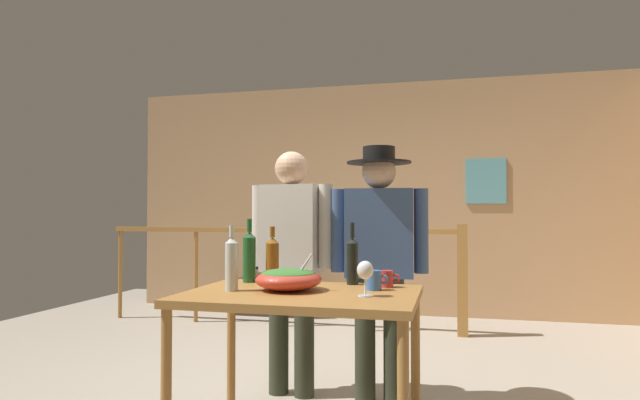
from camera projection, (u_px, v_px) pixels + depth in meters
name	position (u px, v px, depth m)	size (l,w,h in m)	color
ground_plane	(316.00, 388.00, 3.61)	(7.82, 7.82, 0.00)	#9E9384
back_wall	(374.00, 198.00, 6.37)	(6.02, 0.10, 2.72)	tan
framed_picture	(486.00, 181.00, 6.01)	(0.44, 0.03, 0.51)	#599DAC
stair_railing	(333.00, 259.00, 5.46)	(3.85, 0.10, 1.08)	#9E6B33
tv_console	(278.00, 296.00, 6.26)	(0.90, 0.40, 0.42)	#38281E
flat_screen_tv	(277.00, 257.00, 6.24)	(0.53, 0.12, 0.42)	black
serving_table	(302.00, 309.00, 2.68)	(1.16, 0.82, 0.79)	#9E6B33
salad_bowl	(288.00, 278.00, 2.74)	(0.34, 0.34, 0.19)	#CC3D2D
wine_glass	(365.00, 272.00, 2.54)	(0.08, 0.08, 0.17)	silver
wine_bottle_clear	(232.00, 263.00, 2.72)	(0.07, 0.07, 0.33)	silver
wine_bottle_green	(249.00, 256.00, 3.06)	(0.07, 0.07, 0.36)	#1E5628
wine_bottle_amber	(272.00, 259.00, 3.06)	(0.07, 0.07, 0.32)	brown
wine_bottle_dark	(352.00, 260.00, 2.97)	(0.06, 0.06, 0.34)	black
mug_blue	(374.00, 280.00, 2.74)	(0.11, 0.08, 0.10)	#3866B2
mug_red	(387.00, 279.00, 2.85)	(0.11, 0.07, 0.09)	#B7332D
person_standing_left	(291.00, 251.00, 3.50)	(0.56, 0.25, 1.59)	#2D3323
person_standing_right	(379.00, 249.00, 3.36)	(0.61, 0.41, 1.61)	#2D3323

